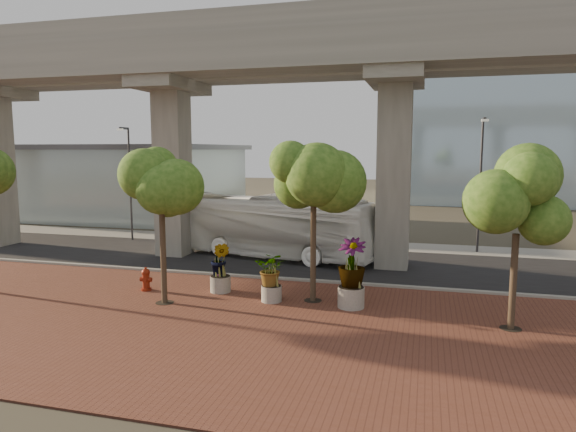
# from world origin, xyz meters

# --- Properties ---
(ground) EXTENTS (160.00, 160.00, 0.00)m
(ground) POSITION_xyz_m (0.00, 0.00, 0.00)
(ground) COLOR #39352A
(ground) RESTS_ON ground
(brick_plaza) EXTENTS (70.00, 13.00, 0.06)m
(brick_plaza) POSITION_xyz_m (0.00, -8.00, 0.03)
(brick_plaza) COLOR brown
(brick_plaza) RESTS_ON ground
(asphalt_road) EXTENTS (90.00, 8.00, 0.04)m
(asphalt_road) POSITION_xyz_m (0.00, 2.00, 0.02)
(asphalt_road) COLOR black
(asphalt_road) RESTS_ON ground
(curb_strip) EXTENTS (70.00, 0.25, 0.16)m
(curb_strip) POSITION_xyz_m (0.00, -2.00, 0.08)
(curb_strip) COLOR gray
(curb_strip) RESTS_ON ground
(far_sidewalk) EXTENTS (90.00, 3.00, 0.06)m
(far_sidewalk) POSITION_xyz_m (0.00, 7.50, 0.03)
(far_sidewalk) COLOR gray
(far_sidewalk) RESTS_ON ground
(transit_viaduct) EXTENTS (72.00, 5.60, 12.40)m
(transit_viaduct) POSITION_xyz_m (0.00, 2.00, 7.29)
(transit_viaduct) COLOR #9C978E
(transit_viaduct) RESTS_ON ground
(station_pavilion) EXTENTS (23.00, 13.00, 6.30)m
(station_pavilion) POSITION_xyz_m (-20.00, 16.00, 3.22)
(station_pavilion) COLOR #AABEC2
(station_pavilion) RESTS_ON ground
(transit_bus) EXTENTS (12.53, 5.50, 3.40)m
(transit_bus) POSITION_xyz_m (-0.73, 2.84, 1.70)
(transit_bus) COLOR white
(transit_bus) RESTS_ON ground
(fire_hydrant) EXTENTS (0.49, 0.44, 0.98)m
(fire_hydrant) POSITION_xyz_m (-3.58, -5.20, 0.53)
(fire_hydrant) COLOR maroon
(fire_hydrant) RESTS_ON ground
(planter_front) EXTENTS (1.76, 1.76, 1.94)m
(planter_front) POSITION_xyz_m (1.92, -5.32, 1.24)
(planter_front) COLOR #ADAA9C
(planter_front) RESTS_ON ground
(planter_right) EXTENTS (2.43, 2.43, 2.59)m
(planter_right) POSITION_xyz_m (5.00, -5.28, 1.63)
(planter_right) COLOR #A49D94
(planter_right) RESTS_ON ground
(planter_left) EXTENTS (1.88, 1.88, 2.07)m
(planter_left) POSITION_xyz_m (-0.50, -4.59, 1.32)
(planter_left) COLOR #A3A093
(planter_left) RESTS_ON ground
(street_tree_near_west) EXTENTS (3.38, 3.38, 6.13)m
(street_tree_near_west) POSITION_xyz_m (-1.97, -6.58, 4.62)
(street_tree_near_west) COLOR #4D3B2C
(street_tree_near_west) RESTS_ON ground
(street_tree_near_east) EXTENTS (3.66, 3.66, 6.64)m
(street_tree_near_east) POSITION_xyz_m (3.45, -4.82, 5.01)
(street_tree_near_east) COLOR #4D3B2C
(street_tree_near_east) RESTS_ON ground
(street_tree_far_east) EXTENTS (3.64, 3.64, 5.87)m
(street_tree_far_east) POSITION_xyz_m (10.39, -6.20, 4.26)
(street_tree_far_east) COLOR #4D3B2C
(street_tree_far_east) RESTS_ON ground
(streetlamp_west) EXTENTS (0.36, 1.05, 7.25)m
(streetlamp_west) POSITION_xyz_m (-10.90, 5.40, 4.24)
(streetlamp_west) COLOR #2D2D32
(streetlamp_west) RESTS_ON ground
(streetlamp_east) EXTENTS (0.38, 1.10, 7.58)m
(streetlamp_east) POSITION_xyz_m (10.50, 6.98, 4.43)
(streetlamp_east) COLOR #29292D
(streetlamp_east) RESTS_ON ground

